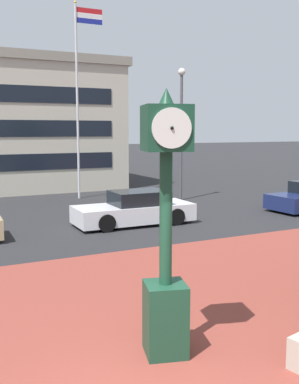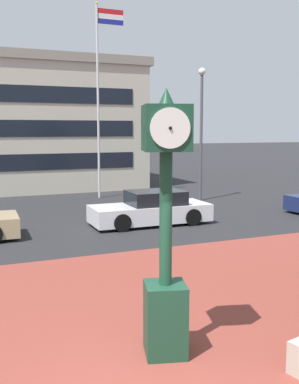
{
  "view_description": "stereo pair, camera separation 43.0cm",
  "coord_description": "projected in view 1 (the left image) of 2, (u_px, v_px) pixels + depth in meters",
  "views": [
    {
      "loc": [
        -2.46,
        -4.79,
        3.59
      ],
      "look_at": [
        0.7,
        1.5,
        2.63
      ],
      "focal_mm": 43.18,
      "sensor_mm": 36.0,
      "label": 1
    },
    {
      "loc": [
        -2.07,
        -4.98,
        3.59
      ],
      "look_at": [
        0.7,
        1.5,
        2.63
      ],
      "focal_mm": 43.18,
      "sensor_mm": 36.0,
      "label": 2
    }
  ],
  "objects": [
    {
      "name": "plaza_brick_paving",
      "position": [
        103.0,
        355.0,
        7.37
      ],
      "size": [
        44.0,
        11.49,
        0.01
      ],
      "primitive_type": "cube",
      "color": "brown",
      "rests_on": "ground"
    },
    {
      "name": "car_street_mid",
      "position": [
        135.0,
        209.0,
        17.5
      ],
      "size": [
        4.54,
        1.92,
        1.28
      ],
      "rotation": [
        0.0,
        0.0,
        1.55
      ],
      "color": "silver",
      "rests_on": "ground"
    },
    {
      "name": "street_lamp_post",
      "position": [
        181.0,
        120.0,
        23.04
      ],
      "size": [
        0.36,
        0.36,
        6.58
      ],
      "color": "#4C4C51",
      "rests_on": "ground"
    },
    {
      "name": "flagpole_primary",
      "position": [
        79.0,
        89.0,
        23.51
      ],
      "size": [
        1.48,
        0.14,
        9.92
      ],
      "color": "silver",
      "rests_on": "ground"
    },
    {
      "name": "street_clock",
      "position": [
        166.0,
        236.0,
        7.19
      ],
      "size": [
        0.86,
        0.89,
        4.21
      ],
      "rotation": [
        0.0,
        0.0,
        -0.28
      ],
      "color": "#19422D",
      "rests_on": "ground"
    }
  ]
}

